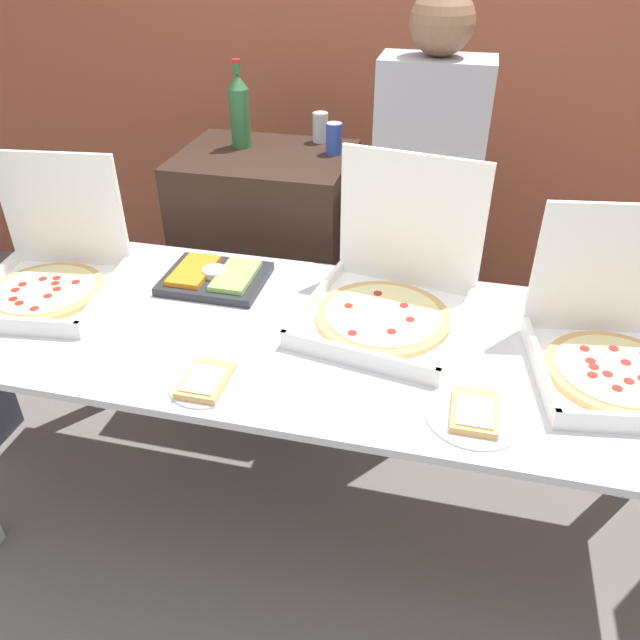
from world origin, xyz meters
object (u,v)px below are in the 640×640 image
at_px(pizza_box_far_left, 50,271).
at_px(paper_plate_front_right, 206,381).
at_px(soda_can_silver, 320,127).
at_px(pizza_box_near_right, 390,293).
at_px(soda_can_colored, 334,138).
at_px(person_guest_cap, 423,221).
at_px(paper_plate_front_center, 474,413).
at_px(pizza_box_far_right, 615,346).
at_px(veggie_tray, 215,277).
at_px(soda_bottle, 240,110).

xyz_separation_m(pizza_box_far_left, paper_plate_front_right, (0.70, -0.36, -0.06)).
bearing_deg(soda_can_silver, pizza_box_near_right, -63.82).
xyz_separation_m(soda_can_colored, person_guest_cap, (0.40, -0.15, -0.26)).
height_order(soda_can_silver, soda_can_colored, same).
bearing_deg(person_guest_cap, paper_plate_front_center, 103.00).
bearing_deg(paper_plate_front_right, pizza_box_far_right, 17.17).
bearing_deg(veggie_tray, soda_can_colored, 68.67).
distance_m(paper_plate_front_right, paper_plate_front_center, 0.73).
distance_m(pizza_box_far_left, person_guest_cap, 1.39).
relative_size(veggie_tray, soda_bottle, 1.00).
bearing_deg(veggie_tray, person_guest_cap, 39.23).
height_order(pizza_box_far_right, soda_can_colored, pizza_box_far_right).
distance_m(pizza_box_far_right, soda_can_silver, 1.52).
height_order(pizza_box_far_right, paper_plate_front_right, pizza_box_far_right).
bearing_deg(soda_bottle, pizza_box_near_right, -45.40).
relative_size(pizza_box_near_right, soda_can_colored, 4.60).
height_order(soda_bottle, person_guest_cap, person_guest_cap).
xyz_separation_m(paper_plate_front_center, soda_can_colored, (-0.64, 1.19, 0.31)).
relative_size(paper_plate_front_center, soda_bottle, 0.74).
height_order(pizza_box_far_right, paper_plate_front_center, pizza_box_far_right).
distance_m(paper_plate_front_center, soda_can_silver, 1.54).
height_order(pizza_box_near_right, veggie_tray, pizza_box_near_right).
distance_m(pizza_box_near_right, person_guest_cap, 0.61).
xyz_separation_m(pizza_box_near_right, veggie_tray, (-0.62, 0.07, -0.06)).
xyz_separation_m(pizza_box_far_left, soda_can_silver, (0.70, 1.01, 0.24)).
xyz_separation_m(pizza_box_near_right, paper_plate_front_center, (0.28, -0.43, -0.07)).
distance_m(pizza_box_far_right, paper_plate_front_right, 1.14).
bearing_deg(soda_can_silver, paper_plate_front_right, -89.95).
xyz_separation_m(pizza_box_far_left, veggie_tray, (0.52, 0.18, -0.05)).
relative_size(pizza_box_far_left, pizza_box_far_right, 0.98).
xyz_separation_m(pizza_box_near_right, soda_bottle, (-0.75, 0.76, 0.33)).
bearing_deg(pizza_box_far_right, person_guest_cap, 120.60).
xyz_separation_m(paper_plate_front_center, veggie_tray, (-0.91, 0.50, 0.01)).
distance_m(soda_can_silver, person_guest_cap, 0.62).
height_order(pizza_box_far_right, soda_can_silver, pizza_box_far_right).
bearing_deg(soda_can_colored, soda_can_silver, 123.32).
bearing_deg(paper_plate_front_right, soda_can_colored, 85.87).
relative_size(pizza_box_far_right, soda_bottle, 1.47).
bearing_deg(soda_can_colored, paper_plate_front_center, -61.89).
height_order(paper_plate_front_right, person_guest_cap, person_guest_cap).
bearing_deg(person_guest_cap, soda_can_silver, -30.54).
bearing_deg(paper_plate_front_center, veggie_tray, 151.30).
xyz_separation_m(paper_plate_front_right, person_guest_cap, (0.48, 1.08, 0.05)).
height_order(pizza_box_far_left, soda_can_colored, pizza_box_far_left).
xyz_separation_m(paper_plate_front_right, soda_can_colored, (0.09, 1.23, 0.31)).
height_order(pizza_box_near_right, paper_plate_front_right, pizza_box_near_right).
bearing_deg(pizza_box_far_right, soda_can_colored, 129.69).
bearing_deg(pizza_box_near_right, paper_plate_front_center, -46.92).
distance_m(pizza_box_far_right, soda_bottle, 1.69).
distance_m(paper_plate_front_center, soda_can_colored, 1.38).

